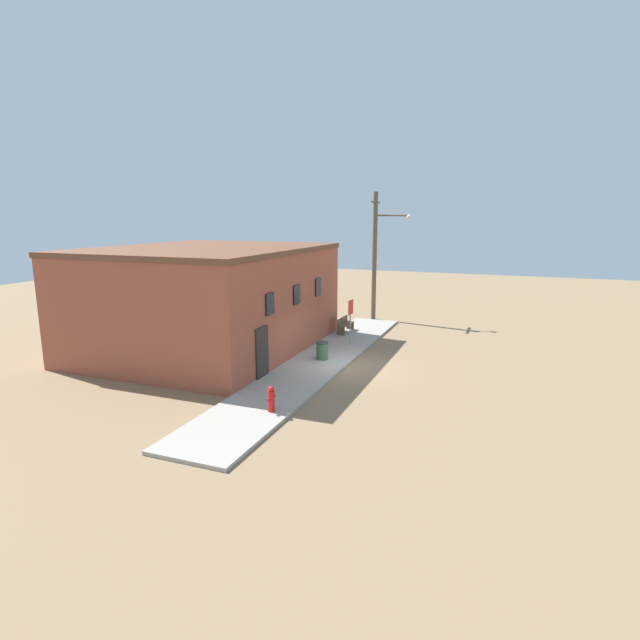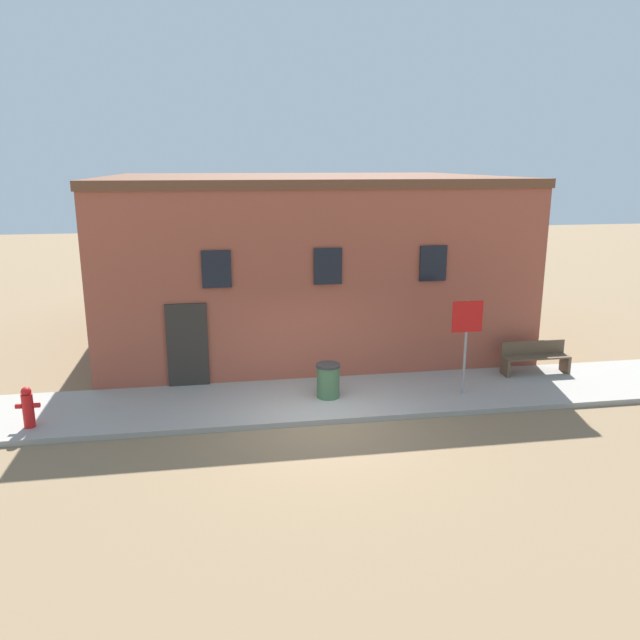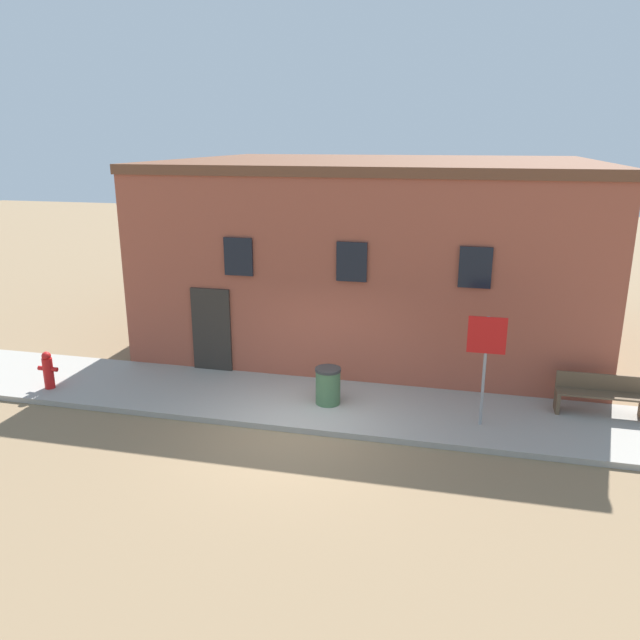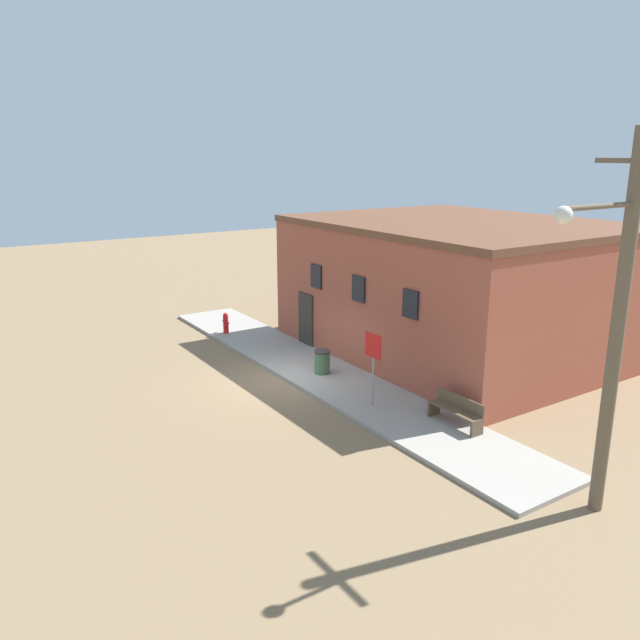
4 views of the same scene
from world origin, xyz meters
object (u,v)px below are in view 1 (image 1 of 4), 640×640
at_px(fire_hydrant, 271,399).
at_px(trash_bin, 322,351).
at_px(utility_pole, 376,253).
at_px(bench, 345,324).
at_px(stop_sign, 351,313).

relative_size(fire_hydrant, trash_bin, 1.09).
xyz_separation_m(trash_bin, utility_pole, (10.31, 0.29, 3.76)).
bearing_deg(trash_bin, fire_hydrant, -174.12).
xyz_separation_m(fire_hydrant, bench, (12.13, 1.48, -0.01)).
bearing_deg(trash_bin, stop_sign, -5.39).
relative_size(trash_bin, utility_pole, 0.10).
relative_size(stop_sign, bench, 1.29).
bearing_deg(bench, utility_pole, -6.39).
bearing_deg(trash_bin, utility_pole, 1.64).
xyz_separation_m(stop_sign, trash_bin, (-3.24, 0.31, -1.20)).
distance_m(stop_sign, bench, 2.92).
bearing_deg(bench, fire_hydrant, -173.04).
height_order(stop_sign, utility_pole, utility_pole).
relative_size(fire_hydrant, utility_pole, 0.11).
bearing_deg(utility_pole, fire_hydrant, -176.72).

